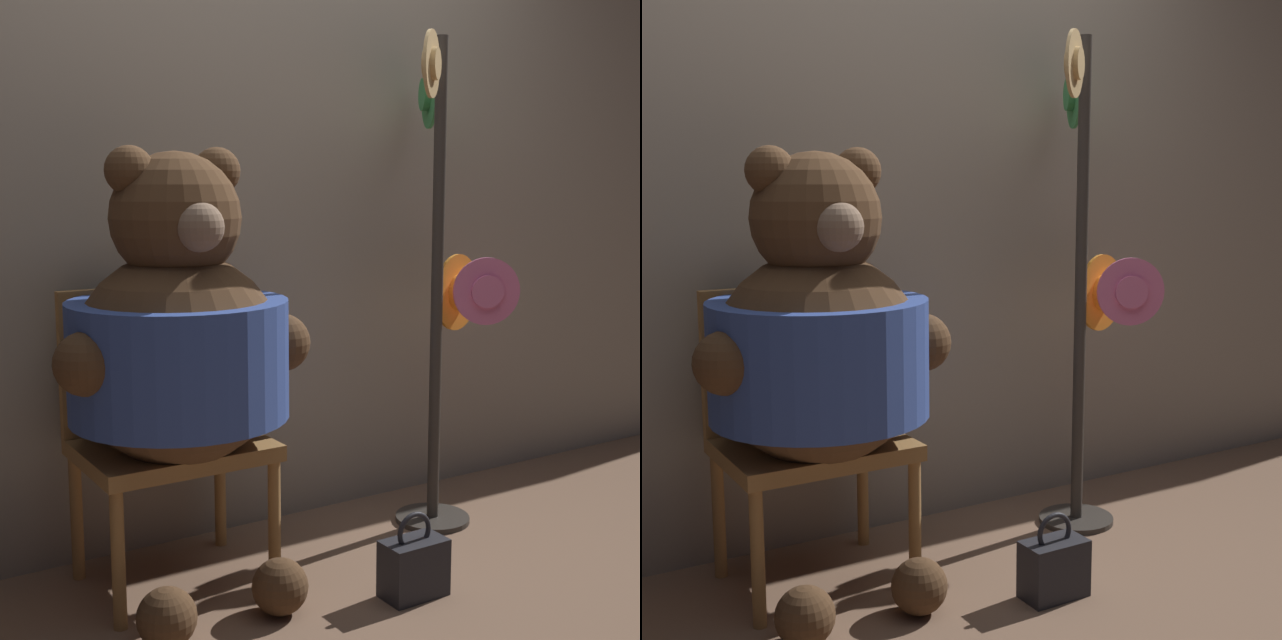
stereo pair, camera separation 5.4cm
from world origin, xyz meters
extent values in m
plane|color=brown|center=(0.00, 0.00, 0.00)|extent=(14.00, 14.00, 0.00)
cube|color=gray|center=(0.00, 0.58, 1.10)|extent=(8.00, 0.10, 2.21)
cylinder|color=#9E703D|center=(-0.64, 0.02, 0.21)|extent=(0.04, 0.04, 0.42)
cylinder|color=#9E703D|center=(-0.13, 0.02, 0.21)|extent=(0.04, 0.04, 0.42)
cylinder|color=#9E703D|center=(-0.64, 0.41, 0.21)|extent=(0.04, 0.04, 0.42)
cylinder|color=#9E703D|center=(-0.13, 0.41, 0.21)|extent=(0.04, 0.04, 0.42)
cube|color=#9E703D|center=(-0.39, 0.21, 0.44)|extent=(0.57, 0.45, 0.05)
cube|color=#9E703D|center=(-0.39, 0.42, 0.70)|extent=(0.57, 0.04, 0.47)
sphere|color=#4C331E|center=(-0.39, 0.15, 0.75)|extent=(0.65, 0.65, 0.65)
cylinder|color=#334C99|center=(-0.39, 0.15, 0.75)|extent=(0.67, 0.67, 0.36)
sphere|color=#4C331E|center=(-0.39, 0.15, 1.17)|extent=(0.39, 0.39, 0.39)
sphere|color=#4C331E|center=(-0.52, 0.15, 1.31)|extent=(0.14, 0.14, 0.14)
sphere|color=#4C331E|center=(-0.25, 0.15, 1.31)|extent=(0.14, 0.14, 0.14)
sphere|color=#7A604C|center=(-0.39, -0.02, 1.15)|extent=(0.14, 0.14, 0.14)
sphere|color=#4C331E|center=(-0.70, 0.07, 0.78)|extent=(0.18, 0.18, 0.18)
sphere|color=#4C331E|center=(-0.07, 0.07, 0.78)|extent=(0.18, 0.18, 0.18)
sphere|color=#4C331E|center=(-0.57, -0.15, 0.09)|extent=(0.17, 0.17, 0.17)
sphere|color=#4C331E|center=(-0.21, -0.15, 0.09)|extent=(0.17, 0.17, 0.17)
cylinder|color=#332D28|center=(0.65, 0.18, 0.01)|extent=(0.28, 0.28, 0.02)
cylinder|color=#332D28|center=(0.65, 0.18, 0.89)|extent=(0.04, 0.04, 1.78)
cylinder|color=tan|center=(0.52, 0.08, 1.67)|extent=(0.18, 0.15, 0.22)
cylinder|color=tan|center=(0.52, 0.08, 1.67)|extent=(0.11, 0.10, 0.11)
cylinder|color=orange|center=(0.78, 0.23, 0.86)|extent=(0.28, 0.10, 0.29)
cylinder|color=orange|center=(0.78, 0.23, 0.86)|extent=(0.16, 0.12, 0.14)
cylinder|color=#3D9351|center=(0.73, 0.35, 1.60)|extent=(0.12, 0.23, 0.25)
cylinder|color=#3D9351|center=(0.73, 0.35, 1.60)|extent=(0.11, 0.14, 0.12)
cylinder|color=#D16693|center=(0.81, 0.10, 0.88)|extent=(0.23, 0.12, 0.25)
cylinder|color=#D16693|center=(0.81, 0.10, 0.88)|extent=(0.13, 0.09, 0.12)
cube|color=#232328|center=(0.20, -0.27, 0.09)|extent=(0.20, 0.12, 0.18)
torus|color=#232328|center=(0.20, -0.27, 0.21)|extent=(0.13, 0.02, 0.13)
camera|label=1|loc=(-1.43, -2.32, 1.28)|focal=50.00mm
camera|label=2|loc=(-1.38, -2.35, 1.28)|focal=50.00mm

